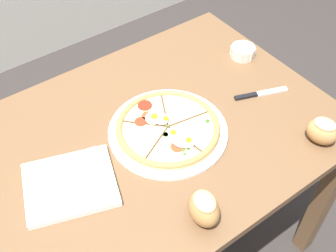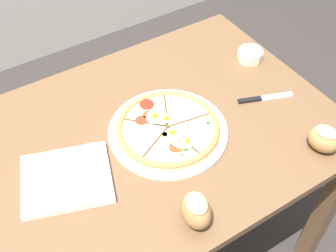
% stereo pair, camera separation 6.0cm
% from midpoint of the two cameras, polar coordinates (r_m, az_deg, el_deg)
% --- Properties ---
extents(ground_plane, '(12.00, 12.00, 0.00)m').
position_cam_midpoint_polar(ground_plane, '(1.97, -2.07, -15.77)').
color(ground_plane, '#2D2826').
extents(dining_table, '(1.15, 0.85, 0.77)m').
position_cam_midpoint_polar(dining_table, '(1.42, -2.77, -3.80)').
color(dining_table, brown).
rests_on(dining_table, ground_plane).
extents(pizza, '(0.37, 0.37, 0.05)m').
position_cam_midpoint_polar(pizza, '(1.31, -1.32, -0.38)').
color(pizza, white).
rests_on(pizza, dining_table).
extents(ramekin_bowl, '(0.10, 0.10, 0.04)m').
position_cam_midpoint_polar(ramekin_bowl, '(1.61, 9.03, 9.93)').
color(ramekin_bowl, silver).
rests_on(ramekin_bowl, dining_table).
extents(napkin_folded, '(0.30, 0.28, 0.04)m').
position_cam_midpoint_polar(napkin_folded, '(1.22, -14.56, -7.56)').
color(napkin_folded, white).
rests_on(napkin_folded, dining_table).
extents(bread_piece_near, '(0.10, 0.12, 0.09)m').
position_cam_midpoint_polar(bread_piece_near, '(1.34, 19.02, -0.65)').
color(bread_piece_near, '#B27F47').
rests_on(bread_piece_near, dining_table).
extents(bread_piece_mid, '(0.10, 0.12, 0.09)m').
position_cam_midpoint_polar(bread_piece_mid, '(1.10, 3.30, -11.07)').
color(bread_piece_mid, '#A3703D').
rests_on(bread_piece_mid, dining_table).
extents(knife_main, '(0.19, 0.08, 0.01)m').
position_cam_midpoint_polar(knife_main, '(1.47, 11.27, 4.31)').
color(knife_main, silver).
rests_on(knife_main, dining_table).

